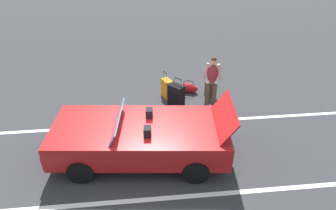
# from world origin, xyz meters

# --- Properties ---
(ground_plane) EXTENTS (80.00, 80.00, 0.00)m
(ground_plane) POSITION_xyz_m (0.00, 0.00, 0.00)
(ground_plane) COLOR #333335
(lot_line_near) EXTENTS (18.00, 0.12, 0.01)m
(lot_line_near) POSITION_xyz_m (0.00, -1.33, 0.00)
(lot_line_near) COLOR silver
(lot_line_near) RESTS_ON ground_plane
(lot_line_mid) EXTENTS (18.00, 0.12, 0.01)m
(lot_line_mid) POSITION_xyz_m (0.00, 1.37, 0.00)
(lot_line_mid) COLOR silver
(lot_line_mid) RESTS_ON ground_plane
(convertible_car) EXTENTS (4.37, 2.18, 1.50)m
(convertible_car) POSITION_xyz_m (0.20, -0.02, 0.59)
(convertible_car) COLOR red
(convertible_car) RESTS_ON ground_plane
(suitcase_large_black) EXTENTS (0.53, 0.54, 0.95)m
(suitcase_large_black) POSITION_xyz_m (-1.14, -2.21, 0.37)
(suitcase_large_black) COLOR black
(suitcase_large_black) RESTS_ON ground_plane
(suitcase_medium_bright) EXTENTS (0.38, 0.46, 0.92)m
(suitcase_medium_bright) POSITION_xyz_m (-0.92, -2.82, 0.31)
(suitcase_medium_bright) COLOR orange
(suitcase_medium_bright) RESTS_ON ground_plane
(suitcase_small_carryon) EXTENTS (0.36, 0.23, 0.50)m
(suitcase_small_carryon) POSITION_xyz_m (-2.35, -2.73, 0.25)
(suitcase_small_carryon) COLOR #2D2319
(suitcase_small_carryon) RESTS_ON ground_plane
(duffel_bag) EXTENTS (0.71, 0.53, 0.34)m
(duffel_bag) POSITION_xyz_m (-1.67, -3.07, 0.16)
(duffel_bag) COLOR red
(duffel_bag) RESTS_ON ground_plane
(traveler_person) EXTENTS (0.60, 0.31, 1.65)m
(traveler_person) POSITION_xyz_m (-2.21, -2.12, 0.93)
(traveler_person) COLOR #4C3F2D
(traveler_person) RESTS_ON ground_plane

